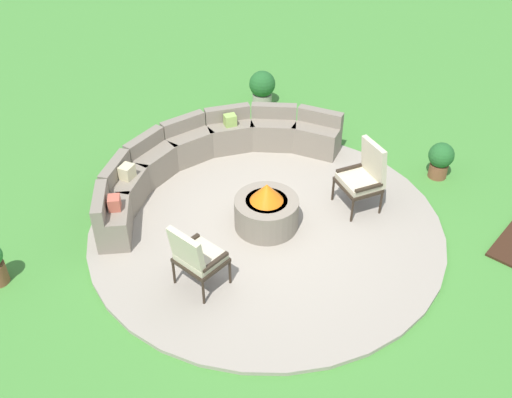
# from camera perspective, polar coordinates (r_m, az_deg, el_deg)

# --- Properties ---
(ground_plane) EXTENTS (24.00, 24.00, 0.00)m
(ground_plane) POSITION_cam_1_polar(r_m,az_deg,el_deg) (8.85, 0.98, -2.82)
(ground_plane) COLOR #478C38
(patio_circle) EXTENTS (5.21, 5.21, 0.06)m
(patio_circle) POSITION_cam_1_polar(r_m,az_deg,el_deg) (8.83, 0.99, -2.68)
(patio_circle) COLOR #9E9384
(patio_circle) RESTS_ON ground_plane
(fire_pit) EXTENTS (0.94, 0.94, 0.75)m
(fire_pit) POSITION_cam_1_polar(r_m,az_deg,el_deg) (8.62, 1.01, -1.04)
(fire_pit) COLOR gray
(fire_pit) RESTS_ON patio_circle
(curved_stone_bench) EXTENTS (4.44, 2.24, 0.74)m
(curved_stone_bench) POSITION_cam_1_polar(r_m,az_deg,el_deg) (9.76, -5.07, 4.07)
(curved_stone_bench) COLOR gray
(curved_stone_bench) RESTS_ON patio_circle
(lounge_chair_front_left) EXTENTS (0.56, 0.59, 0.99)m
(lounge_chair_front_left) POSITION_cam_1_polar(r_m,az_deg,el_deg) (7.57, -5.78, -5.44)
(lounge_chair_front_left) COLOR #2D2319
(lounge_chair_front_left) RESTS_ON patio_circle
(lounge_chair_front_right) EXTENTS (0.75, 0.78, 1.09)m
(lounge_chair_front_right) POSITION_cam_1_polar(r_m,az_deg,el_deg) (9.00, 10.33, 2.28)
(lounge_chair_front_right) COLOR #2D2319
(lounge_chair_front_right) RESTS_ON patio_circle
(potted_plant_0) EXTENTS (0.41, 0.41, 0.62)m
(potted_plant_0) POSITION_cam_1_polar(r_m,az_deg,el_deg) (10.16, 17.26, 3.71)
(potted_plant_0) COLOR brown
(potted_plant_0) RESTS_ON ground_plane
(potted_plant_2) EXTENTS (0.51, 0.51, 0.70)m
(potted_plant_2) POSITION_cam_1_polar(r_m,az_deg,el_deg) (11.83, 0.61, 10.70)
(potted_plant_2) COLOR #A89E8E
(potted_plant_2) RESTS_ON ground_plane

